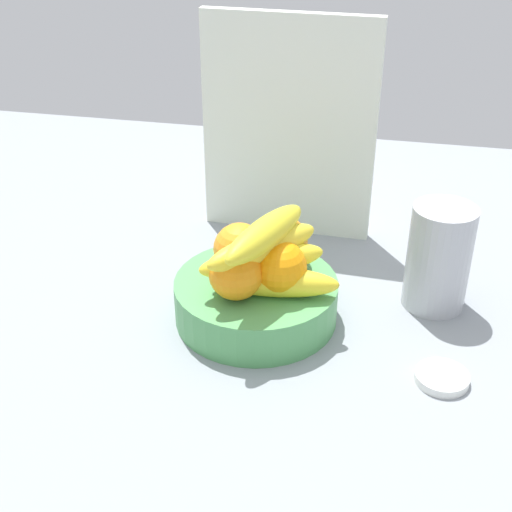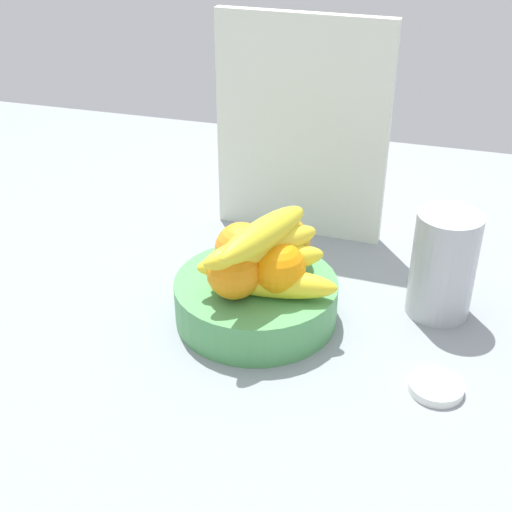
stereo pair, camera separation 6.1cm
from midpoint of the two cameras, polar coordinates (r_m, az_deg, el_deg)
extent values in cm
cube|color=gray|center=(101.67, -3.21, -4.56)|extent=(180.00, 140.00, 3.00)
cylinder|color=#509E59|center=(96.06, -1.82, -3.62)|extent=(22.38, 22.38, 5.94)
sphere|color=orange|center=(94.85, -3.19, 0.55)|extent=(7.22, 7.22, 7.22)
sphere|color=orange|center=(89.62, -3.60, -1.41)|extent=(7.22, 7.22, 7.22)
sphere|color=orange|center=(90.57, 0.01, -0.97)|extent=(7.22, 7.22, 7.22)
sphere|color=orange|center=(96.60, 0.33, 1.19)|extent=(7.22, 7.22, 7.22)
ellipsoid|color=yellow|center=(90.61, -0.44, -2.16)|extent=(17.34, 5.85, 4.00)
ellipsoid|color=yellow|center=(90.86, -1.41, -0.43)|extent=(16.80, 11.77, 4.00)
ellipsoid|color=yellow|center=(89.59, -1.40, 0.72)|extent=(14.30, 15.35, 4.00)
ellipsoid|color=yellow|center=(88.12, -1.23, 1.81)|extent=(9.75, 17.32, 4.00)
cube|color=white|center=(112.79, 1.10, 10.36)|extent=(28.05, 2.85, 36.00)
cylinder|color=#B0B3B9|center=(99.00, 13.03, -0.15)|extent=(8.82, 8.82, 15.29)
cylinder|color=white|center=(88.94, 13.06, -9.71)|extent=(6.64, 6.64, 1.11)
camera|label=1|loc=(0.03, -91.89, -1.11)|focal=48.89mm
camera|label=2|loc=(0.03, 88.11, 1.11)|focal=48.89mm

